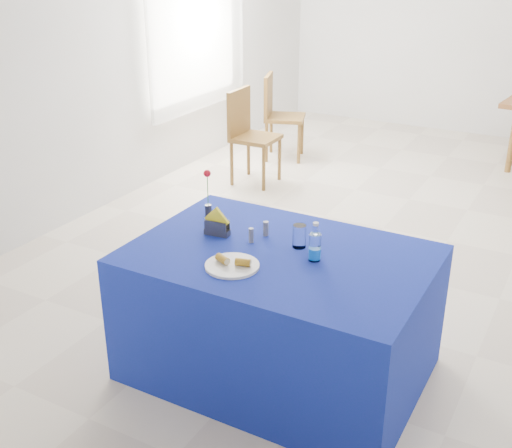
{
  "coord_description": "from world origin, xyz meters",
  "views": [
    {
      "loc": [
        1.5,
        -5.02,
        2.29
      ],
      "look_at": [
        -0.01,
        -2.29,
        0.92
      ],
      "focal_mm": 45.0,
      "sensor_mm": 36.0,
      "label": 1
    }
  ],
  "objects_px": {
    "blue_table": "(279,313)",
    "water_bottle": "(315,248)",
    "chair_win_a": "(248,130)",
    "chair_win_b": "(277,111)",
    "plate": "(232,266)"
  },
  "relations": [
    {
      "from": "plate",
      "to": "chair_win_a",
      "type": "relative_size",
      "value": 0.3
    },
    {
      "from": "water_bottle",
      "to": "chair_win_b",
      "type": "distance_m",
      "value": 4.14
    },
    {
      "from": "plate",
      "to": "chair_win_a",
      "type": "xyz_separation_m",
      "value": [
        -1.61,
        3.0,
        -0.22
      ]
    },
    {
      "from": "blue_table",
      "to": "water_bottle",
      "type": "distance_m",
      "value": 0.49
    },
    {
      "from": "chair_win_a",
      "to": "water_bottle",
      "type": "bearing_deg",
      "value": -146.0
    },
    {
      "from": "blue_table",
      "to": "water_bottle",
      "type": "relative_size",
      "value": 7.44
    },
    {
      "from": "plate",
      "to": "water_bottle",
      "type": "distance_m",
      "value": 0.44
    },
    {
      "from": "chair_win_b",
      "to": "blue_table",
      "type": "bearing_deg",
      "value": -172.17
    },
    {
      "from": "plate",
      "to": "chair_win_b",
      "type": "xyz_separation_m",
      "value": [
        -1.72,
        3.86,
        -0.22
      ]
    },
    {
      "from": "chair_win_a",
      "to": "chair_win_b",
      "type": "xyz_separation_m",
      "value": [
        -0.11,
        0.86,
        0.0
      ]
    },
    {
      "from": "plate",
      "to": "blue_table",
      "type": "height_order",
      "value": "plate"
    },
    {
      "from": "plate",
      "to": "blue_table",
      "type": "relative_size",
      "value": 0.18
    },
    {
      "from": "water_bottle",
      "to": "chair_win_a",
      "type": "height_order",
      "value": "water_bottle"
    },
    {
      "from": "blue_table",
      "to": "chair_win_a",
      "type": "height_order",
      "value": "chair_win_a"
    },
    {
      "from": "blue_table",
      "to": "chair_win_a",
      "type": "relative_size",
      "value": 1.68
    }
  ]
}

